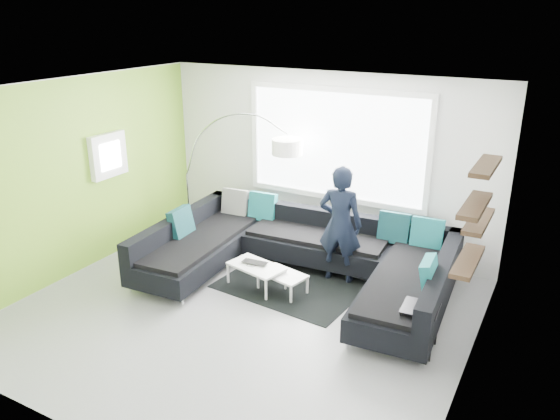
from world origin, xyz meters
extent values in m
plane|color=gray|center=(0.00, 0.00, 0.00)|extent=(5.50, 5.50, 0.00)
cube|color=silver|center=(0.00, 2.50, 1.40)|extent=(5.50, 0.04, 2.80)
cube|color=silver|center=(0.00, -2.50, 1.40)|extent=(5.50, 0.04, 2.80)
cube|color=silver|center=(-2.75, 0.00, 1.40)|extent=(0.04, 5.00, 2.80)
cube|color=silver|center=(2.75, 0.00, 1.40)|extent=(0.04, 5.00, 2.80)
cube|color=white|center=(0.00, 0.00, 2.80)|extent=(5.50, 5.00, 0.04)
cube|color=#7FB72D|center=(-2.74, 0.00, 1.40)|extent=(0.01, 5.00, 2.80)
cube|color=silver|center=(0.20, 2.46, 1.70)|extent=(2.96, 0.06, 1.68)
cube|color=white|center=(-2.68, 0.60, 1.60)|extent=(0.12, 0.66, 0.66)
cube|color=black|center=(2.64, 0.40, 1.70)|extent=(0.20, 1.24, 0.95)
cube|color=black|center=(0.30, 0.99, 0.21)|extent=(4.23, 2.78, 0.43)
cube|color=black|center=(0.30, 0.99, 0.59)|extent=(4.23, 2.78, 0.32)
cube|color=#0C4C51|center=(0.30, 0.99, 0.65)|extent=(3.65, 0.45, 0.45)
cube|color=black|center=(0.23, 0.95, 0.01)|extent=(2.02, 1.55, 0.01)
cube|color=white|center=(0.01, 0.72, 0.16)|extent=(1.10, 0.79, 0.33)
cube|color=black|center=(2.20, 0.29, 0.27)|extent=(0.42, 0.42, 0.54)
imported|color=black|center=(0.73, 1.46, 0.84)|extent=(0.72, 0.57, 1.69)
imported|color=black|center=(-0.22, 0.68, 0.34)|extent=(0.40, 0.29, 0.03)
camera|label=1|loc=(3.38, -5.11, 3.65)|focal=35.00mm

